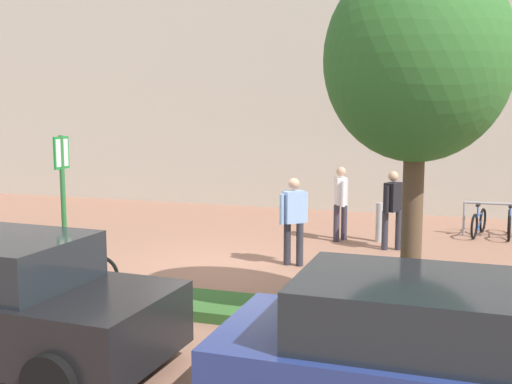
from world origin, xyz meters
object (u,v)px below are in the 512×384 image
(bike_at_sign, at_px, (72,272))
(person_casual_tan, at_px, (341,199))
(bollard_steel, at_px, (379,222))
(person_shirt_white, at_px, (294,216))
(person_suited_dark, at_px, (392,205))
(tree_sidewalk, at_px, (417,61))
(parking_sign_post, at_px, (63,192))
(bike_rack_cluster, at_px, (509,223))
(car_navy_sedan, at_px, (446,367))

(bike_at_sign, xyz_separation_m, person_casual_tan, (3.48, 5.47, 0.63))
(bollard_steel, relative_size, person_shirt_white, 0.52)
(bike_at_sign, bearing_deg, person_suited_dark, 45.96)
(tree_sidewalk, xyz_separation_m, bollard_steel, (-1.14, 5.75, -3.22))
(person_casual_tan, distance_m, person_shirt_white, 2.60)
(parking_sign_post, distance_m, bike_rack_cluster, 10.30)
(tree_sidewalk, distance_m, parking_sign_post, 5.82)
(bike_at_sign, bearing_deg, tree_sidewalk, -1.11)
(bike_at_sign, distance_m, person_casual_tan, 6.51)
(bike_rack_cluster, bearing_deg, bike_at_sign, -135.68)
(person_casual_tan, height_order, person_shirt_white, same)
(bike_rack_cluster, bearing_deg, bollard_steel, -153.76)
(person_shirt_white, bearing_deg, person_suited_dark, 49.69)
(bollard_steel, height_order, person_shirt_white, person_shirt_white)
(tree_sidewalk, xyz_separation_m, car_navy_sedan, (0.55, -2.92, -2.91))
(parking_sign_post, relative_size, bike_rack_cluster, 1.25)
(bike_at_sign, height_order, person_shirt_white, person_shirt_white)
(bollard_steel, distance_m, car_navy_sedan, 8.83)
(parking_sign_post, xyz_separation_m, person_suited_dark, (4.71, 5.04, -0.73))
(tree_sidewalk, distance_m, person_shirt_white, 4.71)
(bike_rack_cluster, height_order, person_suited_dark, person_suited_dark)
(parking_sign_post, relative_size, bike_at_sign, 1.57)
(person_shirt_white, height_order, car_navy_sedan, person_shirt_white)
(person_suited_dark, bearing_deg, bollard_steel, 115.61)
(bike_rack_cluster, bearing_deg, person_shirt_white, -135.20)
(bike_rack_cluster, distance_m, car_navy_sedan, 10.16)
(bike_rack_cluster, distance_m, bollard_steel, 3.21)
(bike_rack_cluster, height_order, person_casual_tan, person_casual_tan)
(bollard_steel, bearing_deg, car_navy_sedan, -78.98)
(tree_sidewalk, relative_size, person_shirt_white, 2.94)
(tree_sidewalk, relative_size, car_navy_sedan, 1.17)
(car_navy_sedan, bearing_deg, person_suited_dark, 99.49)
(car_navy_sedan, bearing_deg, person_casual_tan, 106.75)
(tree_sidewalk, relative_size, bollard_steel, 5.61)
(bike_rack_cluster, distance_m, person_casual_tan, 4.12)
(person_suited_dark, bearing_deg, person_casual_tan, 154.36)
(parking_sign_post, relative_size, car_navy_sedan, 0.61)
(person_suited_dark, bearing_deg, bike_at_sign, -134.04)
(parking_sign_post, relative_size, person_shirt_white, 1.53)
(bike_rack_cluster, bearing_deg, car_navy_sedan, -96.73)
(person_shirt_white, bearing_deg, bike_rack_cluster, 44.80)
(parking_sign_post, distance_m, person_casual_tan, 6.66)
(bollard_steel, bearing_deg, bike_rack_cluster, 26.24)
(tree_sidewalk, relative_size, bike_at_sign, 3.01)
(bike_at_sign, height_order, bollard_steel, bollard_steel)
(parking_sign_post, relative_size, person_suited_dark, 1.53)
(bollard_steel, distance_m, person_shirt_white, 3.08)
(bike_at_sign, height_order, car_navy_sedan, car_navy_sedan)
(tree_sidewalk, height_order, parking_sign_post, tree_sidewalk)
(bike_at_sign, height_order, person_casual_tan, person_casual_tan)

